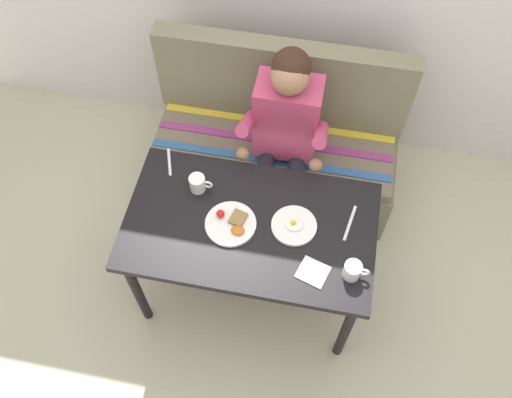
{
  "coord_description": "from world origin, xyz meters",
  "views": [
    {
      "loc": [
        0.27,
        -1.24,
        2.99
      ],
      "look_at": [
        0.0,
        0.15,
        0.72
      ],
      "focal_mm": 38.36,
      "sensor_mm": 36.0,
      "label": 1
    }
  ],
  "objects_px": {
    "table": "(250,232)",
    "napkin": "(313,272)",
    "knife": "(350,223)",
    "coffee_mug": "(353,270)",
    "plate_breakfast": "(231,223)",
    "coffee_mug_second": "(198,183)",
    "person": "(285,130)",
    "plate_eggs": "(294,225)",
    "couch": "(275,149)",
    "fork": "(169,162)"
  },
  "relations": [
    {
      "from": "coffee_mug_second",
      "to": "knife",
      "type": "xyz_separation_m",
      "value": [
        0.75,
        -0.06,
        -0.04
      ]
    },
    {
      "from": "couch",
      "to": "fork",
      "type": "xyz_separation_m",
      "value": [
        -0.48,
        -0.49,
        0.4
      ]
    },
    {
      "from": "plate_breakfast",
      "to": "coffee_mug_second",
      "type": "distance_m",
      "value": 0.27
    },
    {
      "from": "person",
      "to": "plate_eggs",
      "type": "distance_m",
      "value": 0.58
    },
    {
      "from": "couch",
      "to": "fork",
      "type": "relative_size",
      "value": 8.47
    },
    {
      "from": "table",
      "to": "knife",
      "type": "relative_size",
      "value": 6.0
    },
    {
      "from": "person",
      "to": "coffee_mug",
      "type": "relative_size",
      "value": 10.27
    },
    {
      "from": "knife",
      "to": "plate_breakfast",
      "type": "bearing_deg",
      "value": -158.28
    },
    {
      "from": "knife",
      "to": "coffee_mug",
      "type": "bearing_deg",
      "value": -72.86
    },
    {
      "from": "napkin",
      "to": "fork",
      "type": "xyz_separation_m",
      "value": [
        -0.8,
        0.47,
        -0.0
      ]
    },
    {
      "from": "plate_eggs",
      "to": "plate_breakfast",
      "type": "bearing_deg",
      "value": -170.97
    },
    {
      "from": "plate_eggs",
      "to": "fork",
      "type": "distance_m",
      "value": 0.73
    },
    {
      "from": "couch",
      "to": "napkin",
      "type": "xyz_separation_m",
      "value": [
        0.33,
        -0.95,
        0.4
      ]
    },
    {
      "from": "table",
      "to": "plate_breakfast",
      "type": "height_order",
      "value": "plate_breakfast"
    },
    {
      "from": "fork",
      "to": "knife",
      "type": "xyz_separation_m",
      "value": [
        0.94,
        -0.18,
        0.0
      ]
    },
    {
      "from": "plate_breakfast",
      "to": "fork",
      "type": "distance_m",
      "value": 0.49
    },
    {
      "from": "plate_eggs",
      "to": "napkin",
      "type": "relative_size",
      "value": 1.66
    },
    {
      "from": "coffee_mug_second",
      "to": "fork",
      "type": "bearing_deg",
      "value": 145.91
    },
    {
      "from": "plate_breakfast",
      "to": "plate_eggs",
      "type": "distance_m",
      "value": 0.3
    },
    {
      "from": "plate_eggs",
      "to": "knife",
      "type": "xyz_separation_m",
      "value": [
        0.26,
        0.07,
        -0.01
      ]
    },
    {
      "from": "plate_eggs",
      "to": "fork",
      "type": "height_order",
      "value": "plate_eggs"
    },
    {
      "from": "couch",
      "to": "plate_breakfast",
      "type": "bearing_deg",
      "value": -96.34
    },
    {
      "from": "napkin",
      "to": "knife",
      "type": "bearing_deg",
      "value": 64.28
    },
    {
      "from": "coffee_mug",
      "to": "napkin",
      "type": "height_order",
      "value": "coffee_mug"
    },
    {
      "from": "napkin",
      "to": "knife",
      "type": "xyz_separation_m",
      "value": [
        0.14,
        0.29,
        -0.0
      ]
    },
    {
      "from": "table",
      "to": "coffee_mug",
      "type": "xyz_separation_m",
      "value": [
        0.5,
        -0.17,
        0.13
      ]
    },
    {
      "from": "couch",
      "to": "fork",
      "type": "height_order",
      "value": "couch"
    },
    {
      "from": "couch",
      "to": "fork",
      "type": "distance_m",
      "value": 0.79
    },
    {
      "from": "table",
      "to": "napkin",
      "type": "height_order",
      "value": "napkin"
    },
    {
      "from": "fork",
      "to": "couch",
      "type": "bearing_deg",
      "value": 26.42
    },
    {
      "from": "plate_breakfast",
      "to": "person",
      "type": "bearing_deg",
      "value": 75.49
    },
    {
      "from": "table",
      "to": "plate_eggs",
      "type": "bearing_deg",
      "value": 7.68
    },
    {
      "from": "knife",
      "to": "couch",
      "type": "bearing_deg",
      "value": 134.84
    },
    {
      "from": "plate_breakfast",
      "to": "fork",
      "type": "relative_size",
      "value": 1.44
    },
    {
      "from": "table",
      "to": "napkin",
      "type": "relative_size",
      "value": 9.19
    },
    {
      "from": "plate_breakfast",
      "to": "coffee_mug",
      "type": "distance_m",
      "value": 0.61
    },
    {
      "from": "couch",
      "to": "plate_breakfast",
      "type": "height_order",
      "value": "couch"
    },
    {
      "from": "table",
      "to": "person",
      "type": "relative_size",
      "value": 0.99
    },
    {
      "from": "couch",
      "to": "napkin",
      "type": "height_order",
      "value": "couch"
    },
    {
      "from": "table",
      "to": "fork",
      "type": "distance_m",
      "value": 0.56
    },
    {
      "from": "couch",
      "to": "coffee_mug_second",
      "type": "xyz_separation_m",
      "value": [
        -0.29,
        -0.61,
        0.45
      ]
    },
    {
      "from": "couch",
      "to": "napkin",
      "type": "bearing_deg",
      "value": -71.06
    },
    {
      "from": "person",
      "to": "plate_eggs",
      "type": "bearing_deg",
      "value": -76.36
    },
    {
      "from": "couch",
      "to": "plate_eggs",
      "type": "relative_size",
      "value": 6.62
    },
    {
      "from": "table",
      "to": "fork",
      "type": "xyz_separation_m",
      "value": [
        -0.48,
        0.28,
        0.08
      ]
    },
    {
      "from": "table",
      "to": "coffee_mug_second",
      "type": "xyz_separation_m",
      "value": [
        -0.29,
        0.15,
        0.13
      ]
    },
    {
      "from": "couch",
      "to": "plate_breakfast",
      "type": "xyz_separation_m",
      "value": [
        -0.09,
        -0.78,
        0.41
      ]
    },
    {
      "from": "napkin",
      "to": "knife",
      "type": "distance_m",
      "value": 0.32
    },
    {
      "from": "plate_eggs",
      "to": "coffee_mug",
      "type": "relative_size",
      "value": 1.84
    },
    {
      "from": "couch",
      "to": "plate_eggs",
      "type": "xyz_separation_m",
      "value": [
        0.21,
        -0.74,
        0.41
      ]
    }
  ]
}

